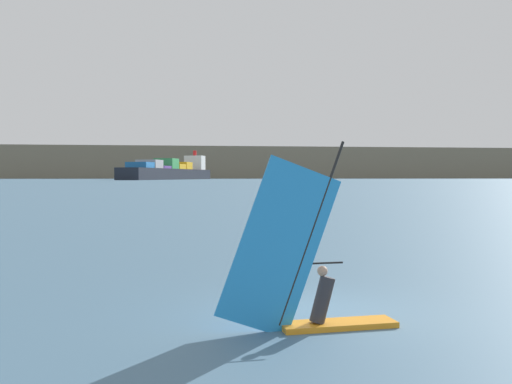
{
  "coord_description": "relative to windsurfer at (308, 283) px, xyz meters",
  "views": [
    {
      "loc": [
        -2.91,
        -13.29,
        3.19
      ],
      "look_at": [
        -0.39,
        8.92,
        2.58
      ],
      "focal_mm": 40.04,
      "sensor_mm": 36.0,
      "label": 1
    }
  ],
  "objects": [
    {
      "name": "distant_headland",
      "position": [
        188.05,
        1032.74,
        23.4
      ],
      "size": [
        1064.57,
        400.63,
        48.75
      ],
      "primitive_type": "cube",
      "rotation": [
        0.0,
        0.0,
        0.02
      ],
      "color": "#756B56",
      "rests_on": "ground_plane"
    },
    {
      "name": "ground_plane",
      "position": [
        0.5,
        1.67,
        -0.98
      ],
      "size": [
        4000.0,
        4000.0,
        0.0
      ],
      "primitive_type": "plane",
      "color": "#476B84"
    },
    {
      "name": "cargo_ship",
      "position": [
        -23.24,
        581.49,
        7.46
      ],
      "size": [
        87.77,
        205.27,
        33.2
      ],
      "rotation": [
        0.0,
        0.0,
        4.39
      ],
      "color": "black",
      "rests_on": "ground_plane"
    },
    {
      "name": "windsurfer",
      "position": [
        0.0,
        0.0,
        0.0
      ],
      "size": [
        3.9,
        0.99,
        4.09
      ],
      "rotation": [
        0.0,
        0.0,
        0.12
      ],
      "color": "orange",
      "rests_on": "ground_plane"
    }
  ]
}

